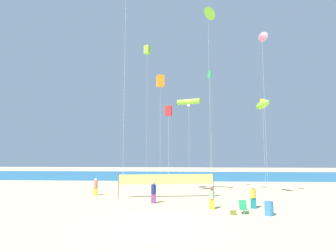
% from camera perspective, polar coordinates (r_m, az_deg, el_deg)
% --- Properties ---
extents(ground_plane, '(120.00, 120.00, 0.00)m').
position_cam_1_polar(ground_plane, '(15.95, -3.17, -21.23)').
color(ground_plane, '#D1BC89').
extents(ocean_band, '(120.00, 20.00, 0.01)m').
position_cam_1_polar(ocean_band, '(49.12, 1.14, -10.84)').
color(ocean_band, '#1E6B99').
rests_on(ocean_band, ground).
extents(beachgoer_coral_shirt, '(0.39, 0.39, 1.68)m').
position_cam_1_polar(beachgoer_coral_shirt, '(27.33, -15.69, -12.67)').
color(beachgoer_coral_shirt, gold).
rests_on(beachgoer_coral_shirt, ground).
extents(beachgoer_mustard_shirt, '(0.40, 0.40, 1.74)m').
position_cam_1_polar(beachgoer_mustard_shirt, '(21.40, 18.29, -14.46)').
color(beachgoer_mustard_shirt, '#19727A').
rests_on(beachgoer_mustard_shirt, ground).
extents(beachgoer_sage_shirt, '(0.39, 0.39, 1.68)m').
position_cam_1_polar(beachgoer_sage_shirt, '(20.41, 9.63, -15.18)').
color(beachgoer_sage_shirt, gold).
rests_on(beachgoer_sage_shirt, ground).
extents(beachgoer_navy_shirt, '(0.42, 0.42, 1.83)m').
position_cam_1_polar(beachgoer_navy_shirt, '(22.42, -3.20, -14.22)').
color(beachgoer_navy_shirt, '#7A3872').
rests_on(beachgoer_navy_shirt, ground).
extents(folding_beach_chair, '(0.52, 0.65, 0.89)m').
position_cam_1_polar(folding_beach_chair, '(19.57, 16.28, -16.73)').
color(folding_beach_chair, '#1E8C4C').
rests_on(folding_beach_chair, ground).
extents(trash_barrel, '(0.57, 0.57, 0.93)m').
position_cam_1_polar(trash_barrel, '(19.52, 21.40, -16.59)').
color(trash_barrel, teal).
rests_on(trash_barrel, ground).
extents(volleyball_net, '(8.97, 1.25, 2.40)m').
position_cam_1_polar(volleyball_net, '(24.86, -0.35, -11.86)').
color(volleyball_net, '#4C4C51').
rests_on(volleyball_net, ground).
extents(beach_handbag, '(0.38, 0.19, 0.30)m').
position_cam_1_polar(beach_handbag, '(19.07, 14.20, -18.04)').
color(beach_handbag, olive).
rests_on(beach_handbag, ground).
extents(kite_lime_inflatable, '(1.27, 2.28, 9.46)m').
position_cam_1_polar(kite_lime_inflatable, '(26.89, 20.13, 4.44)').
color(kite_lime_inflatable, silver).
rests_on(kite_lime_inflatable, ground).
extents(kite_red_box, '(0.76, 0.76, 9.26)m').
position_cam_1_polar(kite_red_box, '(28.04, 0.10, 3.33)').
color(kite_red_box, silver).
rests_on(kite_red_box, ground).
extents(kite_lime_delta, '(1.36, 1.11, 17.73)m').
position_cam_1_polar(kite_lime_delta, '(26.54, 8.83, 23.09)').
color(kite_lime_delta, silver).
rests_on(kite_lime_delta, ground).
extents(kite_orange_box, '(0.86, 0.86, 11.78)m').
position_cam_1_polar(kite_orange_box, '(25.78, -1.71, 9.85)').
color(kite_orange_box, silver).
rests_on(kite_orange_box, ground).
extents(kite_lime_box, '(0.88, 0.88, 18.32)m').
position_cam_1_polar(kite_lime_box, '(35.71, -4.60, 16.34)').
color(kite_lime_box, silver).
rests_on(kite_lime_box, ground).
extents(kite_green_delta, '(0.57, 0.97, 13.28)m').
position_cam_1_polar(kite_green_delta, '(29.53, 9.34, 11.02)').
color(kite_green_delta, silver).
rests_on(kite_green_delta, ground).
extents(kite_lime_tube, '(2.54, 1.43, 9.93)m').
position_cam_1_polar(kite_lime_tube, '(27.77, 4.60, 5.32)').
color(kite_lime_tube, silver).
rests_on(kite_lime_tube, ground).
extents(kite_pink_delta, '(0.95, 0.94, 15.24)m').
position_cam_1_polar(kite_pink_delta, '(26.29, 20.02, 18.06)').
color(kite_pink_delta, silver).
rests_on(kite_pink_delta, ground).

